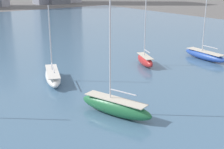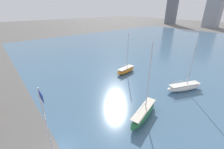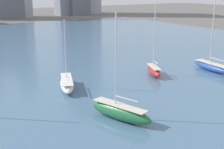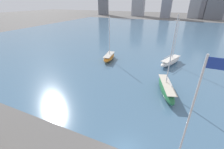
{
  "view_description": "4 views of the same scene",
  "coord_description": "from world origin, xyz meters",
  "px_view_note": "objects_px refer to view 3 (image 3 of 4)",
  "views": [
    {
      "loc": [
        -18.05,
        -12.75,
        16.13
      ],
      "look_at": [
        2.15,
        14.67,
        5.4
      ],
      "focal_mm": 50.0,
      "sensor_mm": 36.0,
      "label": 1
    },
    {
      "loc": [
        16.81,
        -3.72,
        19.32
      ],
      "look_at": [
        -6.92,
        15.16,
        5.56
      ],
      "focal_mm": 24.0,
      "sensor_mm": 36.0,
      "label": 2
    },
    {
      "loc": [
        -18.83,
        -17.23,
        17.18
      ],
      "look_at": [
        4.25,
        19.11,
        5.12
      ],
      "focal_mm": 50.0,
      "sensor_mm": 36.0,
      "label": 3
    },
    {
      "loc": [
        3.32,
        -11.58,
        16.2
      ],
      "look_at": [
        -7.89,
        13.64,
        2.54
      ],
      "focal_mm": 24.0,
      "sensor_mm": 36.0,
      "label": 4
    }
  ],
  "objects_px": {
    "sailboat_white": "(67,83)",
    "sailboat_green": "(120,112)",
    "sailboat_red": "(154,70)",
    "sailboat_blue": "(212,67)"
  },
  "relations": [
    {
      "from": "sailboat_white",
      "to": "sailboat_green",
      "type": "bearing_deg",
      "value": -66.55
    },
    {
      "from": "sailboat_white",
      "to": "sailboat_red",
      "type": "xyz_separation_m",
      "value": [
        18.36,
        -1.55,
        0.11
      ]
    },
    {
      "from": "sailboat_blue",
      "to": "sailboat_red",
      "type": "distance_m",
      "value": 13.33
    },
    {
      "from": "sailboat_green",
      "to": "sailboat_red",
      "type": "relative_size",
      "value": 1.01
    },
    {
      "from": "sailboat_white",
      "to": "sailboat_red",
      "type": "distance_m",
      "value": 18.43
    },
    {
      "from": "sailboat_red",
      "to": "sailboat_green",
      "type": "bearing_deg",
      "value": -117.96
    },
    {
      "from": "sailboat_white",
      "to": "sailboat_blue",
      "type": "bearing_deg",
      "value": 11.84
    },
    {
      "from": "sailboat_white",
      "to": "sailboat_green",
      "type": "xyz_separation_m",
      "value": [
        0.48,
        -15.94,
        0.16
      ]
    },
    {
      "from": "sailboat_blue",
      "to": "sailboat_red",
      "type": "bearing_deg",
      "value": 169.07
    },
    {
      "from": "sailboat_green",
      "to": "sailboat_red",
      "type": "bearing_deg",
      "value": 20.86
    }
  ]
}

